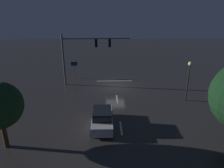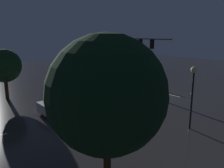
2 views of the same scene
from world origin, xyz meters
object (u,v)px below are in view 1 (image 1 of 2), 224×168
object	(u,v)px
car_approaching	(102,118)
route_sign	(74,66)
street_lamp_left_kerb	(189,73)
traffic_signal_assembly	(85,49)

from	to	relation	value
car_approaching	route_sign	xyz separation A→B (m)	(4.10, -13.31, 0.99)
car_approaching	route_sign	world-z (taller)	route_sign
route_sign	car_approaching	bearing A→B (deg)	107.11
street_lamp_left_kerb	traffic_signal_assembly	bearing A→B (deg)	-25.71
traffic_signal_assembly	route_sign	bearing A→B (deg)	-56.12
car_approaching	route_sign	bearing A→B (deg)	-72.89
car_approaching	street_lamp_left_kerb	xyz separation A→B (m)	(-9.31, -4.98, 2.40)
car_approaching	street_lamp_left_kerb	size ratio (longest dim) A/B	0.97
traffic_signal_assembly	street_lamp_left_kerb	size ratio (longest dim) A/B	1.92
car_approaching	street_lamp_left_kerb	bearing A→B (deg)	-151.83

